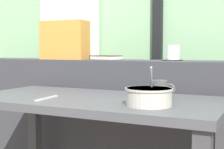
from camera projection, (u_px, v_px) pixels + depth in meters
The scene contains 11 objects.
curtain_left_panel at pixel (69, 15), 2.86m from camera, with size 0.56×0.06×2.50m, color white.
window_divider_post at pixel (158, 4), 2.54m from camera, with size 0.07×0.05×2.60m, color black.
dark_console_ledge at pixel (129, 130), 2.10m from camera, with size 2.80×0.36×0.88m, color #38383D.
breakfast_table at pixel (94, 122), 1.58m from camera, with size 1.21×0.60×0.72m.
coaster_square at pixel (173, 60), 1.98m from camera, with size 0.10×0.10×0.01m, color black.
juice_glass at pixel (173, 53), 1.98m from camera, with size 0.08×0.08×0.09m.
closed_book at pixel (106, 58), 2.15m from camera, with size 0.21×0.18×0.03m.
throw_pillow at pixel (65, 40), 2.27m from camera, with size 0.32×0.14×0.26m, color #D18938.
soup_bowl at pixel (149, 97), 1.33m from camera, with size 0.19×0.19×0.16m.
fork_utensil at pixel (47, 98), 1.53m from camera, with size 0.02×0.17×0.01m, color silver.
ceramic_mug at pixel (160, 90), 1.53m from camera, with size 0.11×0.08×0.08m.
Camera 1 is at (0.81, -1.36, 0.94)m, focal length 53.46 mm.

